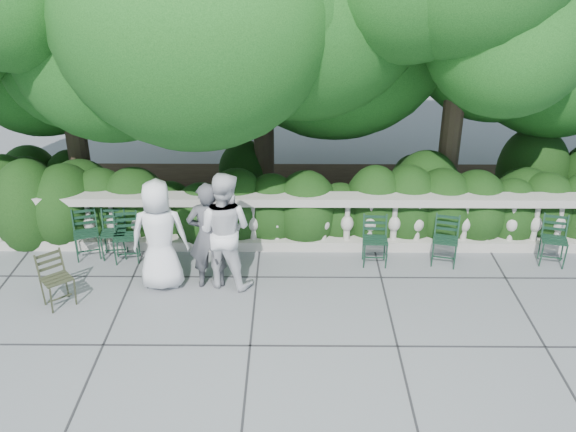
{
  "coord_description": "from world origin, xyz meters",
  "views": [
    {
      "loc": [
        0.07,
        -8.08,
        5.34
      ],
      "look_at": [
        0.0,
        1.0,
        1.0
      ],
      "focal_mm": 40.0,
      "sensor_mm": 36.0,
      "label": 1
    }
  ],
  "objects_px": {
    "person_businessman": "(159,235)",
    "person_woman_grey": "(208,236)",
    "chair_a": "(90,261)",
    "chair_f": "(374,268)",
    "chair_b": "(115,260)",
    "chair_e": "(550,268)",
    "person_casual_man": "(224,230)",
    "chair_c": "(128,264)",
    "chair_d": "(442,268)",
    "chair_weathered": "(65,309)"
  },
  "relations": [
    {
      "from": "chair_e",
      "to": "person_businessman",
      "type": "bearing_deg",
      "value": -159.92
    },
    {
      "from": "chair_c",
      "to": "chair_a",
      "type": "bearing_deg",
      "value": 161.66
    },
    {
      "from": "chair_b",
      "to": "chair_e",
      "type": "height_order",
      "value": "same"
    },
    {
      "from": "chair_f",
      "to": "chair_e",
      "type": "bearing_deg",
      "value": 2.9
    },
    {
      "from": "chair_d",
      "to": "chair_a",
      "type": "bearing_deg",
      "value": -167.23
    },
    {
      "from": "person_woman_grey",
      "to": "person_casual_man",
      "type": "distance_m",
      "value": 0.25
    },
    {
      "from": "person_casual_man",
      "to": "chair_f",
      "type": "bearing_deg",
      "value": -152.28
    },
    {
      "from": "chair_a",
      "to": "chair_c",
      "type": "xyz_separation_m",
      "value": [
        0.67,
        -0.11,
        0.0
      ]
    },
    {
      "from": "chair_e",
      "to": "chair_weathered",
      "type": "height_order",
      "value": "same"
    },
    {
      "from": "chair_b",
      "to": "chair_weathered",
      "type": "relative_size",
      "value": 1.0
    },
    {
      "from": "person_woman_grey",
      "to": "person_businessman",
      "type": "bearing_deg",
      "value": -4.87
    },
    {
      "from": "person_woman_grey",
      "to": "person_casual_man",
      "type": "height_order",
      "value": "person_casual_man"
    },
    {
      "from": "chair_weathered",
      "to": "person_woman_grey",
      "type": "bearing_deg",
      "value": -21.49
    },
    {
      "from": "chair_c",
      "to": "chair_f",
      "type": "bearing_deg",
      "value": -9.93
    },
    {
      "from": "chair_c",
      "to": "person_businessman",
      "type": "bearing_deg",
      "value": -50.5
    },
    {
      "from": "chair_b",
      "to": "chair_d",
      "type": "distance_m",
      "value": 5.48
    },
    {
      "from": "chair_b",
      "to": "chair_f",
      "type": "distance_m",
      "value": 4.35
    },
    {
      "from": "chair_b",
      "to": "chair_weathered",
      "type": "distance_m",
      "value": 1.51
    },
    {
      "from": "chair_d",
      "to": "person_businessman",
      "type": "bearing_deg",
      "value": -158.11
    },
    {
      "from": "chair_b",
      "to": "chair_d",
      "type": "xyz_separation_m",
      "value": [
        5.47,
        -0.21,
        0.0
      ]
    },
    {
      "from": "chair_f",
      "to": "person_woman_grey",
      "type": "distance_m",
      "value": 2.83
    },
    {
      "from": "chair_weathered",
      "to": "person_businessman",
      "type": "xyz_separation_m",
      "value": [
        1.35,
        0.68,
        0.89
      ]
    },
    {
      "from": "chair_c",
      "to": "chair_f",
      "type": "relative_size",
      "value": 1.0
    },
    {
      "from": "chair_c",
      "to": "person_casual_man",
      "type": "height_order",
      "value": "person_casual_man"
    },
    {
      "from": "chair_f",
      "to": "person_casual_man",
      "type": "distance_m",
      "value": 2.62
    },
    {
      "from": "chair_e",
      "to": "chair_f",
      "type": "xyz_separation_m",
      "value": [
        -2.92,
        -0.03,
        0.0
      ]
    },
    {
      "from": "person_businessman",
      "to": "chair_c",
      "type": "bearing_deg",
      "value": -46.32
    },
    {
      "from": "person_businessman",
      "to": "person_woman_grey",
      "type": "xyz_separation_m",
      "value": [
        0.74,
        0.03,
        -0.02
      ]
    },
    {
      "from": "chair_b",
      "to": "chair_f",
      "type": "xyz_separation_m",
      "value": [
        4.35,
        -0.23,
        0.0
      ]
    },
    {
      "from": "person_casual_man",
      "to": "chair_b",
      "type": "bearing_deg",
      "value": -3.36
    },
    {
      "from": "person_businessman",
      "to": "person_casual_man",
      "type": "xyz_separation_m",
      "value": [
        0.97,
        0.08,
        0.05
      ]
    },
    {
      "from": "person_woman_grey",
      "to": "chair_e",
      "type": "bearing_deg",
      "value": 178.32
    },
    {
      "from": "chair_b",
      "to": "person_woman_grey",
      "type": "distance_m",
      "value": 2.06
    },
    {
      "from": "chair_c",
      "to": "person_casual_man",
      "type": "bearing_deg",
      "value": -27.12
    },
    {
      "from": "chair_f",
      "to": "chair_d",
      "type": "bearing_deg",
      "value": 2.96
    },
    {
      "from": "chair_b",
      "to": "person_businessman",
      "type": "xyz_separation_m",
      "value": [
        0.97,
        -0.79,
        0.89
      ]
    },
    {
      "from": "chair_b",
      "to": "person_casual_man",
      "type": "xyz_separation_m",
      "value": [
        1.94,
        -0.7,
        0.93
      ]
    },
    {
      "from": "chair_f",
      "to": "chair_a",
      "type": "bearing_deg",
      "value": 179.82
    },
    {
      "from": "person_woman_grey",
      "to": "person_casual_man",
      "type": "bearing_deg",
      "value": -174.97
    },
    {
      "from": "chair_f",
      "to": "person_businessman",
      "type": "xyz_separation_m",
      "value": [
        -3.38,
        -0.56,
        0.89
      ]
    },
    {
      "from": "chair_e",
      "to": "chair_c",
      "type": "bearing_deg",
      "value": -165.78
    },
    {
      "from": "chair_a",
      "to": "chair_f",
      "type": "bearing_deg",
      "value": -20.99
    },
    {
      "from": "person_businessman",
      "to": "person_woman_grey",
      "type": "height_order",
      "value": "person_businessman"
    },
    {
      "from": "person_businessman",
      "to": "person_casual_man",
      "type": "relative_size",
      "value": 0.95
    },
    {
      "from": "chair_b",
      "to": "person_businessman",
      "type": "distance_m",
      "value": 1.53
    },
    {
      "from": "chair_d",
      "to": "chair_weathered",
      "type": "height_order",
      "value": "same"
    },
    {
      "from": "chair_e",
      "to": "person_woman_grey",
      "type": "height_order",
      "value": "person_woman_grey"
    },
    {
      "from": "chair_e",
      "to": "person_woman_grey",
      "type": "xyz_separation_m",
      "value": [
        -5.55,
        -0.56,
        0.86
      ]
    },
    {
      "from": "chair_c",
      "to": "chair_f",
      "type": "xyz_separation_m",
      "value": [
        4.1,
        -0.09,
        0.0
      ]
    },
    {
      "from": "chair_d",
      "to": "person_casual_man",
      "type": "bearing_deg",
      "value": -157.48
    }
  ]
}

